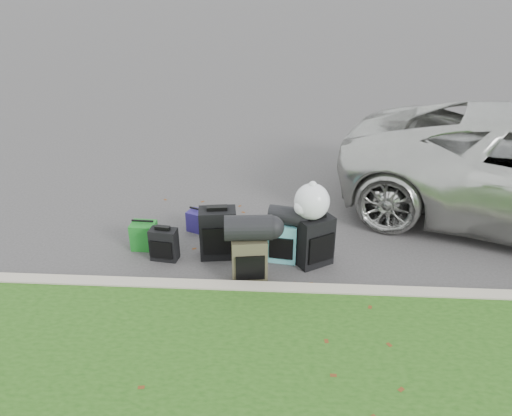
# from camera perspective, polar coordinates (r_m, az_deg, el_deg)

# --- Properties ---
(ground) EXTENTS (120.00, 120.00, 0.00)m
(ground) POSITION_cam_1_polar(r_m,az_deg,el_deg) (6.75, 0.75, -4.96)
(ground) COLOR #383535
(ground) RESTS_ON ground
(curb) EXTENTS (120.00, 0.18, 0.15)m
(curb) POSITION_cam_1_polar(r_m,az_deg,el_deg) (5.88, 0.30, -9.45)
(curb) COLOR #9E937F
(curb) RESTS_ON ground
(suitcase_small_black) EXTENTS (0.37, 0.24, 0.44)m
(suitcase_small_black) POSITION_cam_1_polar(r_m,az_deg,el_deg) (6.59, -10.46, -4.10)
(suitcase_small_black) COLOR black
(suitcase_small_black) RESTS_ON ground
(suitcase_large_black_left) EXTENTS (0.51, 0.34, 0.68)m
(suitcase_large_black_left) POSITION_cam_1_polar(r_m,az_deg,el_deg) (6.51, -4.37, -2.88)
(suitcase_large_black_left) COLOR black
(suitcase_large_black_left) RESTS_ON ground
(suitcase_olive) EXTENTS (0.45, 0.32, 0.58)m
(suitcase_olive) POSITION_cam_1_polar(r_m,az_deg,el_deg) (6.04, -0.76, -5.90)
(suitcase_olive) COLOR #383423
(suitcase_olive) RESTS_ON ground
(suitcase_teal) EXTENTS (0.40, 0.28, 0.53)m
(suitcase_teal) POSITION_cam_1_polar(r_m,az_deg,el_deg) (6.45, 3.07, -3.89)
(suitcase_teal) COLOR teal
(suitcase_teal) RESTS_ON ground
(suitcase_large_black_right) EXTENTS (0.51, 0.46, 0.66)m
(suitcase_large_black_right) POSITION_cam_1_polar(r_m,az_deg,el_deg) (6.37, 6.75, -3.79)
(suitcase_large_black_right) COLOR black
(suitcase_large_black_right) RESTS_ON ground
(tote_green) EXTENTS (0.34, 0.27, 0.37)m
(tote_green) POSITION_cam_1_polar(r_m,az_deg,el_deg) (6.92, -12.67, -3.08)
(tote_green) COLOR #186C1E
(tote_green) RESTS_ON ground
(tote_navy) EXTENTS (0.35, 0.32, 0.30)m
(tote_navy) POSITION_cam_1_polar(r_m,az_deg,el_deg) (7.23, -6.62, -1.47)
(tote_navy) COLOR navy
(tote_navy) RESTS_ON ground
(duffel_left) EXTENTS (0.59, 0.35, 0.30)m
(duffel_left) POSITION_cam_1_polar(r_m,az_deg,el_deg) (5.81, -0.87, -2.28)
(duffel_left) COLOR black
(duffel_left) RESTS_ON suitcase_olive
(duffel_right) EXTENTS (0.47, 0.32, 0.24)m
(duffel_right) POSITION_cam_1_polar(r_m,az_deg,el_deg) (6.26, 3.45, -0.85)
(duffel_right) COLOR black
(duffel_right) RESTS_ON suitcase_teal
(trash_bag) EXTENTS (0.44, 0.44, 0.44)m
(trash_bag) POSITION_cam_1_polar(r_m,az_deg,el_deg) (6.12, 6.40, 0.73)
(trash_bag) COLOR white
(trash_bag) RESTS_ON suitcase_large_black_right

